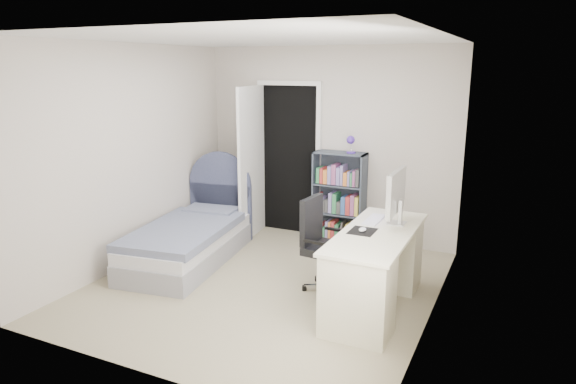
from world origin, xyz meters
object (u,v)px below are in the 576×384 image
at_px(desk, 376,266).
at_px(office_chair, 321,240).
at_px(floor_lamp, 253,185).
at_px(bookcase, 340,201).
at_px(bed, 191,238).
at_px(nightstand, 228,202).

relative_size(desk, office_chair, 1.63).
height_order(floor_lamp, bookcase, floor_lamp).
xyz_separation_m(bookcase, office_chair, (0.33, -1.48, -0.02)).
distance_m(bed, floor_lamp, 1.42).
bearing_deg(floor_lamp, office_chair, -42.64).
height_order(floor_lamp, office_chair, floor_lamp).
height_order(bed, nightstand, bed).
distance_m(nightstand, bookcase, 1.70).
distance_m(bed, desk, 2.35).
bearing_deg(floor_lamp, bed, -93.77).
bearing_deg(nightstand, bed, -76.68).
bearing_deg(office_chair, bookcase, 102.43).
distance_m(nightstand, desk, 3.10).
distance_m(nightstand, office_chair, 2.48).
bearing_deg(desk, nightstand, 148.41).
height_order(bed, desk, desk).
xyz_separation_m(floor_lamp, desk, (2.24, -1.66, -0.22)).
xyz_separation_m(bed, nightstand, (-0.32, 1.34, 0.09)).
bearing_deg(desk, bed, 172.89).
xyz_separation_m(bed, desk, (2.33, -0.29, 0.15)).
relative_size(bed, nightstand, 3.72).
bearing_deg(bookcase, nightstand, -178.84).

